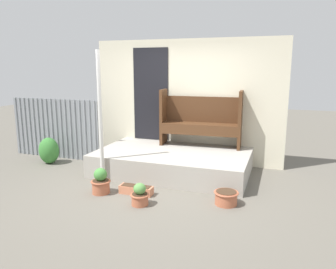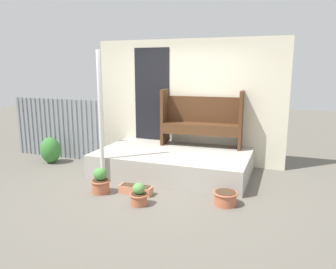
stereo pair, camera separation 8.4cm
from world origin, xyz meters
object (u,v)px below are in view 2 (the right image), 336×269
Objects in this scene: bench at (202,118)px; shrub_by_fence at (50,150)px; flower_pot_middle at (139,195)px; planter_box_rect at (136,190)px; flower_pot_left at (100,182)px; flower_pot_right at (225,197)px; support_post at (101,118)px.

bench is 3.29m from shrub_by_fence.
flower_pot_middle is at bearing -26.32° from shrub_by_fence.
planter_box_rect is at bearing 121.88° from flower_pot_middle.
shrub_by_fence is at bearing 149.71° from flower_pot_left.
flower_pot_left reaches higher than planter_box_rect.
flower_pot_middle is 0.91× the size of flower_pot_right.
support_post is 1.12m from flower_pot_left.
flower_pot_right is at bearing 6.54° from flower_pot_left.
bench is 2.47m from flower_pot_middle.
shrub_by_fence is (-3.07, -0.94, -0.72)m from bench.
support_post is at bearing 173.40° from flower_pot_right.
flower_pot_middle is at bearing -58.12° from planter_box_rect.
support_post is 4.21× the size of planter_box_rect.
bench is at bearing 81.16° from flower_pot_middle.
support_post is at bearing -20.76° from shrub_by_fence.
shrub_by_fence is (-1.67, 0.63, -0.88)m from support_post.
support_post is 2.12m from bench.
shrub_by_fence reaches higher than flower_pot_middle.
support_post is 1.39× the size of bench.
support_post is 2.50m from flower_pot_right.
flower_pot_middle is (1.05, -0.71, -1.01)m from support_post.
bench is at bearing 17.06° from shrub_by_fence.
support_post reaches higher than planter_box_rect.
planter_box_rect is (-0.59, -1.91, -0.93)m from bench.
flower_pot_right is at bearing -68.17° from bench.
flower_pot_left is at bearing -62.54° from support_post.
flower_pot_middle is (0.79, -0.22, -0.04)m from flower_pot_left.
support_post reaches higher than flower_pot_middle.
support_post is 1.40m from planter_box_rect.
shrub_by_fence is (-2.72, 1.34, 0.13)m from flower_pot_middle.
planter_box_rect is at bearing -177.14° from flower_pot_right.
flower_pot_middle is at bearing -34.16° from support_post.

